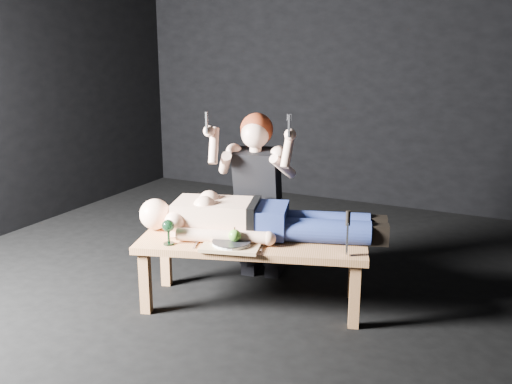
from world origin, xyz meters
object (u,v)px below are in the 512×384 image
at_px(kneeling_woman, 260,194).
at_px(serving_tray, 232,246).
at_px(table, 253,272).
at_px(goblet, 168,232).
at_px(lying_man, 262,215).
at_px(carving_knife, 347,233).

relative_size(kneeling_woman, serving_tray, 3.53).
distance_m(table, serving_tray, 0.31).
distance_m(kneeling_woman, goblet, 0.80).
bearing_deg(table, lying_man, 64.29).
distance_m(table, kneeling_woman, 0.61).
bearing_deg(table, serving_tray, -122.06).
relative_size(serving_tray, carving_knife, 1.28).
xyz_separation_m(kneeling_woman, serving_tray, (0.11, -0.63, -0.16)).
relative_size(kneeling_woman, goblet, 7.77).
xyz_separation_m(serving_tray, goblet, (-0.38, -0.12, 0.07)).
bearing_deg(goblet, carving_knife, 15.80).
height_order(table, kneeling_woman, kneeling_woman).
distance_m(serving_tray, carving_knife, 0.71).
xyz_separation_m(table, carving_knife, (0.63, -0.02, 0.36)).
bearing_deg(goblet, lying_man, 43.24).
bearing_deg(carving_knife, goblet, 178.32).
bearing_deg(carving_knife, serving_tray, 177.06).
relative_size(kneeling_woman, carving_knife, 4.51).
bearing_deg(kneeling_woman, lying_man, -73.51).
relative_size(table, serving_tray, 4.09).
relative_size(table, carving_knife, 5.23).
distance_m(kneeling_woman, serving_tray, 0.65).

